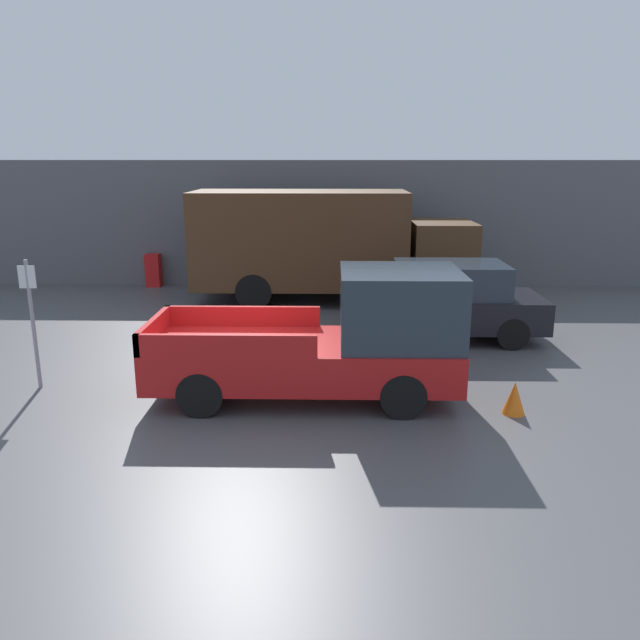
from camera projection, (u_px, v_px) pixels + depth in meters
The scene contains 8 objects.
ground_plane at pixel (243, 394), 11.10m from camera, with size 60.00×60.00×0.00m, color #4C4C4F.
building_wall at pixel (283, 224), 20.05m from camera, with size 28.00×0.15×3.99m.
pickup_truck at pixel (336, 340), 10.73m from camera, with size 5.28×2.03×2.26m.
car at pixel (445, 301), 14.31m from camera, with size 4.46×1.92×1.76m.
delivery_truck at pixel (323, 242), 17.82m from camera, with size 7.93×2.43×3.16m.
parking_sign at pixel (32, 317), 11.08m from camera, with size 0.30×0.07×2.36m.
newspaper_box at pixel (154, 270), 20.19m from camera, with size 0.45×0.40×1.06m.
traffic_cone at pixel (514, 398), 10.19m from camera, with size 0.37×0.37×0.55m.
Camera 1 is at (1.59, -10.37, 4.09)m, focal length 35.00 mm.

